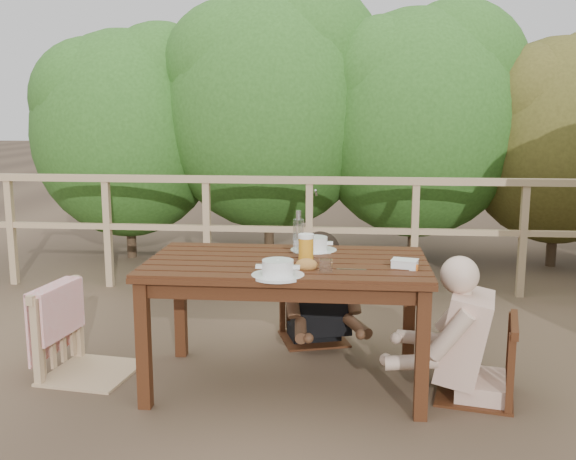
# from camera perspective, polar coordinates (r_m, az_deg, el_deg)

# --- Properties ---
(ground) EXTENTS (60.00, 60.00, 0.00)m
(ground) POSITION_cam_1_polar(r_m,az_deg,el_deg) (3.94, -0.07, -13.12)
(ground) COLOR brown
(ground) RESTS_ON ground
(table) EXTENTS (1.57, 0.88, 0.72)m
(table) POSITION_cam_1_polar(r_m,az_deg,el_deg) (3.81, -0.07, -8.12)
(table) COLOR #33190C
(table) RESTS_ON ground
(chair_left) EXTENTS (0.57, 0.57, 1.02)m
(chair_left) POSITION_cam_1_polar(r_m,az_deg,el_deg) (4.08, -16.91, -5.17)
(chair_left) COLOR tan
(chair_left) RESTS_ON ground
(chair_far) EXTENTS (0.53, 0.53, 0.86)m
(chair_far) POSITION_cam_1_polar(r_m,az_deg,el_deg) (4.51, 2.26, -4.30)
(chair_far) COLOR #33190C
(chair_far) RESTS_ON ground
(chair_right) EXTENTS (0.51, 0.51, 0.86)m
(chair_right) POSITION_cam_1_polar(r_m,az_deg,el_deg) (3.78, 16.13, -7.61)
(chair_right) COLOR #33190C
(chair_right) RESTS_ON ground
(woman) EXTENTS (0.63, 0.71, 1.19)m
(woman) POSITION_cam_1_polar(r_m,az_deg,el_deg) (4.49, 2.29, -2.19)
(woman) COLOR black
(woman) RESTS_ON ground
(diner_right) EXTENTS (0.74, 0.65, 1.29)m
(diner_right) POSITION_cam_1_polar(r_m,az_deg,el_deg) (3.72, 16.75, -4.44)
(diner_right) COLOR tan
(diner_right) RESTS_ON ground
(railing) EXTENTS (5.60, 0.10, 1.01)m
(railing) POSITION_cam_1_polar(r_m,az_deg,el_deg) (5.71, 1.85, -0.42)
(railing) COLOR tan
(railing) RESTS_ON ground
(hedge_row) EXTENTS (6.60, 1.60, 3.80)m
(hedge_row) POSITION_cam_1_polar(r_m,az_deg,el_deg) (6.81, 6.02, 13.05)
(hedge_row) COLOR #28511A
(hedge_row) RESTS_ON ground
(soup_near) EXTENTS (0.27, 0.27, 0.09)m
(soup_near) POSITION_cam_1_polar(r_m,az_deg,el_deg) (3.37, -0.88, -3.36)
(soup_near) COLOR silver
(soup_near) RESTS_ON table
(soup_far) EXTENTS (0.28, 0.28, 0.09)m
(soup_far) POSITION_cam_1_polar(r_m,az_deg,el_deg) (3.97, 2.23, -1.26)
(soup_far) COLOR white
(soup_far) RESTS_ON table
(bread_roll) EXTENTS (0.12, 0.09, 0.07)m
(bread_roll) POSITION_cam_1_polar(r_m,az_deg,el_deg) (3.50, 1.61, -3.04)
(bread_roll) COLOR #9B5523
(bread_roll) RESTS_ON table
(beer_glass) EXTENTS (0.09, 0.09, 0.17)m
(beer_glass) POSITION_cam_1_polar(r_m,az_deg,el_deg) (3.66, 1.57, -1.66)
(beer_glass) COLOR orange
(beer_glass) RESTS_ON table
(bottle) EXTENTS (0.07, 0.07, 0.27)m
(bottle) POSITION_cam_1_polar(r_m,az_deg,el_deg) (3.85, 0.92, -0.28)
(bottle) COLOR white
(bottle) RESTS_ON table
(tumbler) EXTENTS (0.07, 0.07, 0.08)m
(tumbler) POSITION_cam_1_polar(r_m,az_deg,el_deg) (3.43, 3.29, -3.22)
(tumbler) COLOR white
(tumbler) RESTS_ON table
(butter_tub) EXTENTS (0.16, 0.13, 0.06)m
(butter_tub) POSITION_cam_1_polar(r_m,az_deg,el_deg) (3.58, 10.05, -2.98)
(butter_tub) COLOR white
(butter_tub) RESTS_ON table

